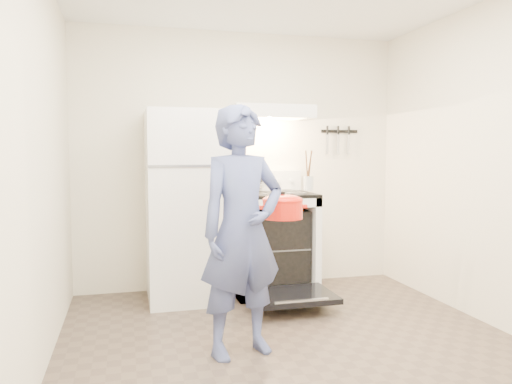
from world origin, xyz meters
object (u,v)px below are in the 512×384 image
(refrigerator, at_px, (187,206))
(person, at_px, (242,231))
(stove_body, at_px, (272,244))
(dutch_oven, at_px, (283,209))
(tea_kettle, at_px, (254,176))

(refrigerator, xyz_separation_m, person, (0.20, -1.34, -0.03))
(stove_body, distance_m, person, 1.54)
(dutch_oven, bearing_deg, tea_kettle, 85.58)
(refrigerator, relative_size, dutch_oven, 4.64)
(tea_kettle, relative_size, person, 0.19)
(stove_body, relative_size, tea_kettle, 2.96)
(person, relative_size, dutch_oven, 4.48)
(tea_kettle, relative_size, dutch_oven, 0.85)
(stove_body, bearing_deg, dutch_oven, -102.12)
(tea_kettle, distance_m, person, 1.65)
(stove_body, height_order, dutch_oven, dutch_oven)
(refrigerator, distance_m, person, 1.36)
(dutch_oven, bearing_deg, refrigerator, 120.92)
(stove_body, bearing_deg, tea_kettle, 124.05)
(tea_kettle, bearing_deg, person, -107.26)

